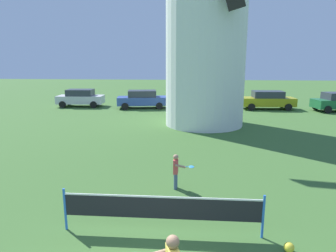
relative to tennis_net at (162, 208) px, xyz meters
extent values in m
cylinder|color=white|center=(1.52, 13.01, 5.68)|extent=(5.00, 5.00, 12.72)
cylinder|color=blue|center=(-2.42, 0.00, -0.13)|extent=(0.06, 0.06, 1.10)
cylinder|color=blue|center=(2.42, 0.00, -0.13)|extent=(0.06, 0.06, 1.10)
cube|color=black|center=(0.00, 0.00, -0.01)|extent=(4.81, 0.01, 0.55)
cube|color=white|center=(0.00, 0.00, 0.29)|extent=(4.81, 0.02, 0.04)
sphere|color=#89664C|center=(0.41, -2.39, 0.67)|extent=(0.22, 0.22, 0.22)
cylinder|color=slate|center=(0.21, 2.76, -0.42)|extent=(0.11, 0.11, 0.53)
cylinder|color=slate|center=(0.20, 2.62, -0.42)|extent=(0.11, 0.11, 0.53)
cube|color=#DB4C4C|center=(0.20, 2.69, 0.09)|extent=(0.16, 0.27, 0.48)
sphere|color=tan|center=(0.20, 2.69, 0.41)|extent=(0.18, 0.18, 0.18)
cylinder|color=tan|center=(0.21, 2.86, 0.07)|extent=(0.08, 0.08, 0.36)
cylinder|color=tan|center=(0.35, 2.53, 0.16)|extent=(0.37, 0.10, 0.14)
cylinder|color=#338CCC|center=(0.49, 2.52, 0.16)|extent=(0.22, 0.04, 0.04)
ellipsoid|color=#338CCC|center=(0.71, 2.51, 0.16)|extent=(0.20, 0.25, 0.03)
sphere|color=yellow|center=(2.90, -0.52, -0.57)|extent=(0.23, 0.23, 0.23)
cube|color=silver|center=(-9.36, 19.97, -0.03)|extent=(4.15, 1.90, 0.70)
cube|color=#2D333D|center=(-9.36, 19.97, 0.60)|extent=(2.35, 1.61, 0.56)
cylinder|color=black|center=(-8.01, 20.88, -0.38)|extent=(0.61, 0.21, 0.60)
cylinder|color=black|center=(-7.93, 19.18, -0.38)|extent=(0.61, 0.21, 0.60)
cylinder|color=black|center=(-10.78, 20.75, -0.38)|extent=(0.61, 0.21, 0.60)
cylinder|color=black|center=(-10.70, 19.05, -0.38)|extent=(0.61, 0.21, 0.60)
cube|color=#334C99|center=(-3.62, 19.49, -0.03)|extent=(4.51, 2.35, 0.70)
cube|color=#2D333D|center=(-3.62, 19.49, 0.60)|extent=(2.61, 1.85, 0.56)
cylinder|color=black|center=(-2.31, 20.56, -0.38)|extent=(0.62, 0.27, 0.60)
cylinder|color=black|center=(-2.05, 18.88, -0.38)|extent=(0.62, 0.27, 0.60)
cylinder|color=black|center=(-5.20, 20.10, -0.38)|extent=(0.62, 0.27, 0.60)
cylinder|color=black|center=(-4.93, 18.42, -0.38)|extent=(0.62, 0.27, 0.60)
cube|color=silver|center=(1.92, 19.90, -0.03)|extent=(4.43, 2.23, 0.70)
cube|color=#2D333D|center=(1.92, 19.90, 0.60)|extent=(2.55, 1.79, 0.56)
cylinder|color=black|center=(3.25, 20.93, -0.38)|extent=(0.62, 0.26, 0.60)
cylinder|color=black|center=(3.46, 19.24, -0.38)|extent=(0.62, 0.26, 0.60)
cylinder|color=black|center=(0.38, 20.56, -0.38)|extent=(0.62, 0.26, 0.60)
cylinder|color=black|center=(0.60, 18.87, -0.38)|extent=(0.62, 0.26, 0.60)
cube|color=#999919|center=(7.23, 19.79, -0.03)|extent=(4.53, 1.84, 0.70)
cube|color=#2D333D|center=(7.23, 19.79, 0.60)|extent=(2.55, 1.57, 0.56)
cylinder|color=black|center=(8.73, 20.68, -0.38)|extent=(0.61, 0.20, 0.60)
cylinder|color=black|center=(8.78, 18.98, -0.38)|extent=(0.61, 0.20, 0.60)
cylinder|color=black|center=(5.68, 20.59, -0.38)|extent=(0.61, 0.20, 0.60)
cylinder|color=black|center=(5.74, 18.89, -0.38)|extent=(0.61, 0.20, 0.60)
cylinder|color=black|center=(11.27, 19.65, -0.38)|extent=(0.62, 0.27, 0.60)
cylinder|color=black|center=(11.54, 17.98, -0.38)|extent=(0.62, 0.27, 0.60)
camera|label=1|loc=(0.67, -6.70, 3.52)|focal=32.35mm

